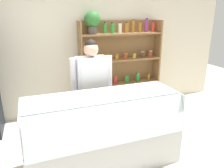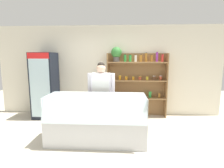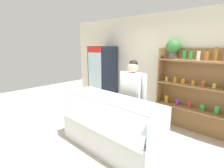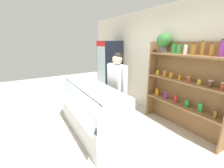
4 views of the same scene
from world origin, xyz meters
The scene contains 6 objects.
ground_plane centered at (0.00, 0.00, 0.00)m, with size 12.00×12.00×0.00m, color beige.
back_wall centered at (0.00, 2.00, 1.35)m, with size 6.80×0.10×2.70m, color silver.
drinks_fridge centered at (-1.82, 1.56, 0.95)m, with size 0.64×0.66×1.90m.
shelving_unit centered at (0.77, 1.81, 1.18)m, with size 1.75×0.31×2.06m.
deli_display_case centered at (-0.09, 0.10, 0.31)m, with size 2.02×0.79×1.01m.
shop_clerk centered at (-0.06, 0.73, 0.98)m, with size 0.65×0.25×1.66m.
Camera 4 is at (2.62, -1.03, 1.88)m, focal length 24.00 mm.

